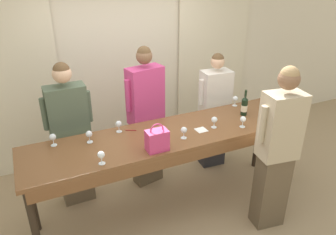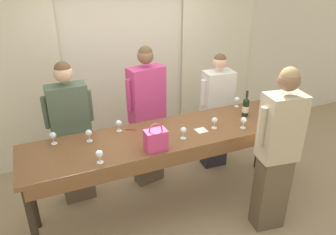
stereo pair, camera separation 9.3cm
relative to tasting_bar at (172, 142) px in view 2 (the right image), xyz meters
The scene contains 23 objects.
ground_plane 0.94m from the tasting_bar, 90.00° to the left, with size 18.00×18.00×0.00m, color tan.
wall_back 1.76m from the tasting_bar, 90.00° to the left, with size 12.00×0.06×2.80m.
curtain_panel_left 2.27m from the tasting_bar, 132.94° to the left, with size 1.25×0.03×2.69m.
curtain_panel_right 2.27m from the tasting_bar, 47.06° to the left, with size 1.25×0.03×2.69m.
tasting_bar is the anchor object (origin of this frame).
wine_bottle 1.03m from the tasting_bar, ahead, with size 0.08×0.08×0.32m.
handbag 0.43m from the tasting_bar, 139.17° to the right, with size 0.21×0.14×0.29m.
wine_glass_front_left 1.14m from the tasting_bar, 17.97° to the left, with size 0.07×0.07×0.13m.
wine_glass_front_mid 0.25m from the tasting_bar, 63.17° to the right, with size 0.07×0.07×0.13m.
wine_glass_front_right 0.61m from the tasting_bar, 150.44° to the left, with size 0.07×0.07×0.13m.
wine_glass_center_left 1.15m from the tasting_bar, ahead, with size 0.07×0.07×0.13m.
wine_glass_center_mid 0.89m from the tasting_bar, 167.21° to the left, with size 0.07×0.07×0.13m.
wine_glass_center_right 1.25m from the tasting_bar, 166.69° to the left, with size 0.07×0.07×0.13m.
wine_glass_back_left 0.53m from the tasting_bar, ahead, with size 0.07×0.07×0.13m.
wine_glass_back_mid 1.34m from the tasting_bar, ahead, with size 0.07×0.07×0.13m.
wine_glass_back_right 0.90m from the tasting_bar, 163.41° to the right, with size 0.07×0.07×0.13m.
wine_glass_near_host 0.84m from the tasting_bar, 13.45° to the right, with size 0.07×0.07×0.13m.
napkin 0.35m from the tasting_bar, 10.57° to the right, with size 0.12×0.12×0.00m.
pen 0.47m from the tasting_bar, 146.12° to the left, with size 0.11×0.07×0.01m.
guest_olive_jacket 1.19m from the tasting_bar, 145.56° to the left, with size 0.55×0.24×1.79m.
guest_pink_top 0.67m from the tasting_bar, 93.51° to the left, with size 0.55×0.29×1.86m.
guest_cream_sweater 1.19m from the tasting_bar, 34.48° to the left, with size 0.51×0.28×1.67m.
host_pouring 1.11m from the tasting_bar, 35.86° to the right, with size 0.51×0.31×1.87m.
Camera 2 is at (-1.28, -2.89, 2.74)m, focal length 35.00 mm.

